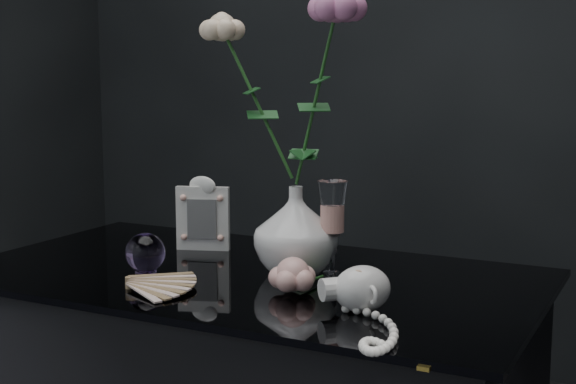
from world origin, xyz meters
The scene contains 8 objects.
vase centered at (0.08, 0.09, 0.84)m, with size 0.15×0.15×0.16m, color white.
wine_glass centered at (0.15, 0.09, 0.85)m, with size 0.05×0.05×0.17m, color white, non-canonical shape.
picture_frame centered at (-0.17, 0.17, 0.84)m, with size 0.11×0.09×0.15m, color silver, non-canonical shape.
paperweight centered at (-0.17, -0.03, 0.80)m, with size 0.07×0.07×0.07m, color #8D6DB1, non-canonical shape.
paper_fan centered at (-0.12, -0.13, 0.77)m, with size 0.23×0.18×0.02m, color #F6E4C5, non-canonical shape.
loose_rose centered at (0.13, -0.03, 0.79)m, with size 0.13×0.17×0.06m, color #FFB0A4, non-canonical shape.
pearl_jar centered at (0.27, -0.07, 0.80)m, with size 0.25×0.26×0.07m, color white, non-canonical shape.
roses centered at (0.07, 0.08, 1.11)m, with size 0.29×0.11×0.40m.
Camera 1 is at (0.71, -1.18, 1.13)m, focal length 50.00 mm.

